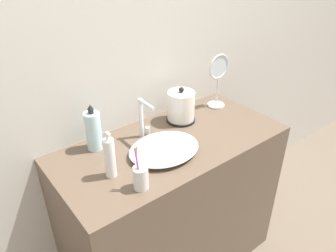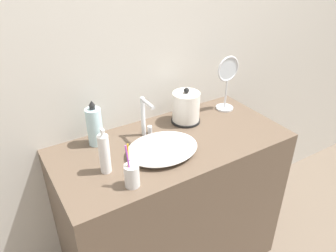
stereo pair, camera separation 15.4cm
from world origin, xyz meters
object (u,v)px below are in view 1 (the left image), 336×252
object	(u,v)px
toothbrush_cup	(141,178)
faucet	(143,117)
lotion_bottle	(110,158)
electric_kettle	(181,108)
shampoo_bottle	(93,130)
vanity_mirror	(218,77)

from	to	relation	value
toothbrush_cup	faucet	bearing A→B (deg)	53.67
faucet	lotion_bottle	world-z (taller)	lotion_bottle
electric_kettle	shampoo_bottle	bearing A→B (deg)	174.79
electric_kettle	shampoo_bottle	size ratio (longest dim) A/B	0.86
faucet	electric_kettle	bearing A→B (deg)	3.61
lotion_bottle	vanity_mirror	size ratio (longest dim) A/B	0.67
electric_kettle	vanity_mirror	xyz separation A→B (m)	(0.28, 0.01, 0.10)
electric_kettle	toothbrush_cup	distance (m)	0.58
toothbrush_cup	shampoo_bottle	size ratio (longest dim) A/B	0.83
toothbrush_cup	shampoo_bottle	bearing A→B (deg)	91.76
electric_kettle	toothbrush_cup	xyz separation A→B (m)	(-0.48, -0.33, -0.03)
faucet	shampoo_bottle	bearing A→B (deg)	165.67
electric_kettle	shampoo_bottle	distance (m)	0.50
shampoo_bottle	faucet	bearing A→B (deg)	-14.33
electric_kettle	vanity_mirror	bearing A→B (deg)	1.67
shampoo_bottle	vanity_mirror	bearing A→B (deg)	-2.72
toothbrush_cup	lotion_bottle	distance (m)	0.16
faucet	electric_kettle	size ratio (longest dim) A/B	1.05
electric_kettle	lotion_bottle	bearing A→B (deg)	-161.12
faucet	vanity_mirror	distance (m)	0.54
lotion_bottle	toothbrush_cup	bearing A→B (deg)	-68.93
electric_kettle	lotion_bottle	xyz separation A→B (m)	(-0.54, -0.18, 0.01)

